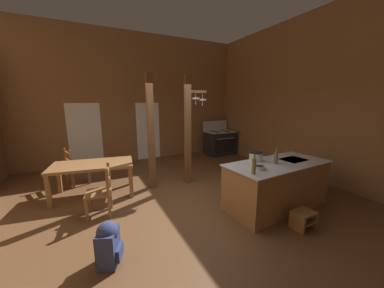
{
  "coord_description": "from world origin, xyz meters",
  "views": [
    {
      "loc": [
        -1.61,
        -3.7,
        2.1
      ],
      "look_at": [
        0.58,
        0.71,
        1.1
      ],
      "focal_mm": 19.78,
      "sensor_mm": 36.0,
      "label": 1
    }
  ],
  "objects_px": {
    "step_stool": "(303,218)",
    "ladderback_chair_near_window": "(75,168)",
    "stove_range": "(220,142)",
    "mixing_bowl_on_counter": "(260,168)",
    "ladderback_chair_by_post": "(101,192)",
    "bottle_short_on_counter": "(254,166)",
    "kitchen_island": "(276,185)",
    "stockpot_on_counter": "(256,157)",
    "dining_table": "(93,167)",
    "bottle_tall_on_counter": "(276,158)",
    "backpack": "(108,242)"
  },
  "relations": [
    {
      "from": "stove_range",
      "to": "bottle_tall_on_counter",
      "type": "xyz_separation_m",
      "value": [
        -1.53,
        -4.2,
        0.56
      ]
    },
    {
      "from": "stove_range",
      "to": "bottle_tall_on_counter",
      "type": "height_order",
      "value": "stove_range"
    },
    {
      "from": "kitchen_island",
      "to": "ladderback_chair_near_window",
      "type": "bearing_deg",
      "value": 139.84
    },
    {
      "from": "kitchen_island",
      "to": "stockpot_on_counter",
      "type": "height_order",
      "value": "stockpot_on_counter"
    },
    {
      "from": "kitchen_island",
      "to": "stove_range",
      "type": "xyz_separation_m",
      "value": [
        1.43,
        4.17,
        0.02
      ]
    },
    {
      "from": "stove_range",
      "to": "ladderback_chair_near_window",
      "type": "bearing_deg",
      "value": -168.07
    },
    {
      "from": "ladderback_chair_near_window",
      "to": "bottle_tall_on_counter",
      "type": "relative_size",
      "value": 3.1
    },
    {
      "from": "ladderback_chair_near_window",
      "to": "mixing_bowl_on_counter",
      "type": "bearing_deg",
      "value": -47.1
    },
    {
      "from": "mixing_bowl_on_counter",
      "to": "ladderback_chair_near_window",
      "type": "bearing_deg",
      "value": 132.9
    },
    {
      "from": "stove_range",
      "to": "mixing_bowl_on_counter",
      "type": "xyz_separation_m",
      "value": [
        -2.07,
        -4.33,
        0.47
      ]
    },
    {
      "from": "kitchen_island",
      "to": "bottle_short_on_counter",
      "type": "height_order",
      "value": "bottle_short_on_counter"
    },
    {
      "from": "kitchen_island",
      "to": "ladderback_chair_by_post",
      "type": "bearing_deg",
      "value": 158.84
    },
    {
      "from": "step_stool",
      "to": "ladderback_chair_near_window",
      "type": "bearing_deg",
      "value": 132.0
    },
    {
      "from": "ladderback_chair_near_window",
      "to": "dining_table",
      "type": "bearing_deg",
      "value": -65.36
    },
    {
      "from": "kitchen_island",
      "to": "stove_range",
      "type": "height_order",
      "value": "stove_range"
    },
    {
      "from": "dining_table",
      "to": "stockpot_on_counter",
      "type": "height_order",
      "value": "stockpot_on_counter"
    },
    {
      "from": "step_stool",
      "to": "bottle_short_on_counter",
      "type": "xyz_separation_m",
      "value": [
        -0.71,
        0.48,
        0.87
      ]
    },
    {
      "from": "kitchen_island",
      "to": "bottle_short_on_counter",
      "type": "distance_m",
      "value": 1.11
    },
    {
      "from": "ladderback_chair_by_post",
      "to": "mixing_bowl_on_counter",
      "type": "bearing_deg",
      "value": -28.73
    },
    {
      "from": "stockpot_on_counter",
      "to": "mixing_bowl_on_counter",
      "type": "relative_size",
      "value": 1.77
    },
    {
      "from": "backpack",
      "to": "bottle_short_on_counter",
      "type": "xyz_separation_m",
      "value": [
        2.29,
        -0.11,
        0.74
      ]
    },
    {
      "from": "step_stool",
      "to": "stockpot_on_counter",
      "type": "height_order",
      "value": "stockpot_on_counter"
    },
    {
      "from": "stockpot_on_counter",
      "to": "step_stool",
      "type": "bearing_deg",
      "value": -82.87
    },
    {
      "from": "stockpot_on_counter",
      "to": "bottle_tall_on_counter",
      "type": "relative_size",
      "value": 1.1
    },
    {
      "from": "stove_range",
      "to": "ladderback_chair_by_post",
      "type": "relative_size",
      "value": 1.39
    },
    {
      "from": "backpack",
      "to": "mixing_bowl_on_counter",
      "type": "height_order",
      "value": "mixing_bowl_on_counter"
    },
    {
      "from": "bottle_short_on_counter",
      "to": "backpack",
      "type": "bearing_deg",
      "value": 177.27
    },
    {
      "from": "ladderback_chair_near_window",
      "to": "backpack",
      "type": "relative_size",
      "value": 1.59
    },
    {
      "from": "backpack",
      "to": "ladderback_chair_by_post",
      "type": "bearing_deg",
      "value": 89.41
    },
    {
      "from": "stove_range",
      "to": "backpack",
      "type": "relative_size",
      "value": 2.21
    },
    {
      "from": "kitchen_island",
      "to": "bottle_tall_on_counter",
      "type": "distance_m",
      "value": 0.59
    },
    {
      "from": "stove_range",
      "to": "ladderback_chair_near_window",
      "type": "xyz_separation_m",
      "value": [
        -5.09,
        -1.08,
        -0.03
      ]
    },
    {
      "from": "backpack",
      "to": "kitchen_island",
      "type": "bearing_deg",
      "value": 3.14
    },
    {
      "from": "dining_table",
      "to": "mixing_bowl_on_counter",
      "type": "relative_size",
      "value": 9.52
    },
    {
      "from": "stove_range",
      "to": "dining_table",
      "type": "xyz_separation_m",
      "value": [
        -4.69,
        -1.94,
        0.17
      ]
    },
    {
      "from": "kitchen_island",
      "to": "dining_table",
      "type": "height_order",
      "value": "kitchen_island"
    },
    {
      "from": "stove_range",
      "to": "mixing_bowl_on_counter",
      "type": "bearing_deg",
      "value": -115.54
    },
    {
      "from": "kitchen_island",
      "to": "stove_range",
      "type": "distance_m",
      "value": 4.41
    },
    {
      "from": "dining_table",
      "to": "bottle_tall_on_counter",
      "type": "distance_m",
      "value": 3.9
    },
    {
      "from": "bottle_tall_on_counter",
      "to": "dining_table",
      "type": "bearing_deg",
      "value": 144.55
    },
    {
      "from": "ladderback_chair_near_window",
      "to": "step_stool",
      "type": "bearing_deg",
      "value": -48.0
    },
    {
      "from": "bottle_short_on_counter",
      "to": "kitchen_island",
      "type": "bearing_deg",
      "value": 17.59
    },
    {
      "from": "mixing_bowl_on_counter",
      "to": "dining_table",
      "type": "bearing_deg",
      "value": 137.74
    },
    {
      "from": "mixing_bowl_on_counter",
      "to": "bottle_short_on_counter",
      "type": "distance_m",
      "value": 0.3
    },
    {
      "from": "kitchen_island",
      "to": "step_stool",
      "type": "xyz_separation_m",
      "value": [
        -0.19,
        -0.77,
        -0.28
      ]
    },
    {
      "from": "mixing_bowl_on_counter",
      "to": "ladderback_chair_by_post",
      "type": "bearing_deg",
      "value": 151.27
    },
    {
      "from": "dining_table",
      "to": "bottle_tall_on_counter",
      "type": "relative_size",
      "value": 5.91
    },
    {
      "from": "ladderback_chair_near_window",
      "to": "stockpot_on_counter",
      "type": "bearing_deg",
      "value": -40.01
    },
    {
      "from": "bottle_short_on_counter",
      "to": "ladderback_chair_near_window",
      "type": "bearing_deg",
      "value": 129.36
    },
    {
      "from": "dining_table",
      "to": "stove_range",
      "type": "bearing_deg",
      "value": 22.49
    }
  ]
}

